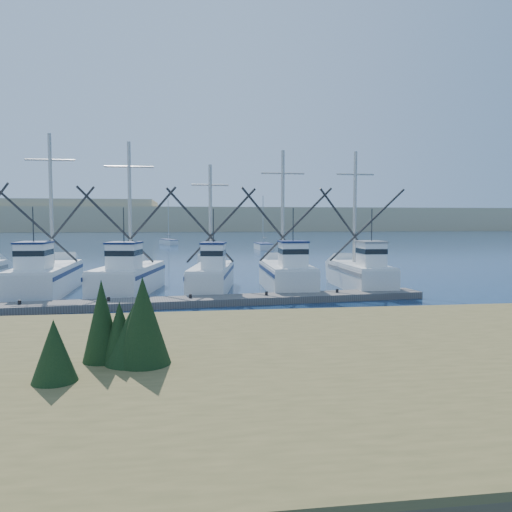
# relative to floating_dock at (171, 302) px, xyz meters

# --- Properties ---
(ground) EXTENTS (500.00, 500.00, 0.00)m
(ground) POSITION_rel_floating_dock_xyz_m (7.70, -6.02, -0.18)
(ground) COLOR #0D2039
(ground) RESTS_ON ground
(shore_bank) EXTENTS (40.00, 10.00, 1.60)m
(shore_bank) POSITION_rel_floating_dock_xyz_m (-0.30, -16.02, 0.62)
(shore_bank) COLOR #4C422D
(shore_bank) RESTS_ON ground
(floating_dock) EXTENTS (27.40, 4.61, 0.36)m
(floating_dock) POSITION_rel_floating_dock_xyz_m (0.00, 0.00, 0.00)
(floating_dock) COLOR #635D58
(floating_dock) RESTS_ON ground
(dune_ridge) EXTENTS (360.00, 60.00, 10.00)m
(dune_ridge) POSITION_rel_floating_dock_xyz_m (7.70, 203.98, 4.82)
(dune_ridge) COLOR tan
(dune_ridge) RESTS_ON ground
(trawler_fleet) EXTENTS (26.28, 9.15, 10.19)m
(trawler_fleet) POSITION_rel_floating_dock_xyz_m (-1.41, 4.90, 0.82)
(trawler_fleet) COLOR silver
(trawler_fleet) RESTS_ON ground
(sailboat_near) EXTENTS (2.02, 6.35, 8.10)m
(sailboat_near) POSITION_rel_floating_dock_xyz_m (12.41, 49.11, 0.31)
(sailboat_near) COLOR silver
(sailboat_near) RESTS_ON ground
(sailboat_far) EXTENTS (3.55, 6.36, 8.10)m
(sailboat_far) POSITION_rel_floating_dock_xyz_m (-2.27, 66.31, 0.32)
(sailboat_far) COLOR silver
(sailboat_far) RESTS_ON ground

